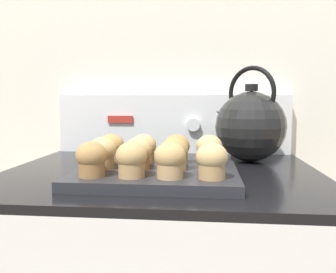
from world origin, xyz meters
TOP-DOWN VIEW (x-y plane):
  - wall_back at (0.00, 0.71)m, footprint 8.00×0.05m
  - control_panel at (0.00, 0.65)m, footprint 0.77×0.07m
  - muffin_pan at (-0.00, 0.23)m, footprint 0.36×0.28m
  - muffin_r0_c0 at (-0.12, 0.15)m, footprint 0.06×0.06m
  - muffin_r0_c1 at (-0.04, 0.15)m, footprint 0.06×0.06m
  - muffin_r0_c2 at (0.04, 0.16)m, footprint 0.06×0.06m
  - muffin_r0_c3 at (0.12, 0.16)m, footprint 0.06×0.06m
  - muffin_r1_c0 at (-0.12, 0.23)m, footprint 0.06×0.06m
  - muffin_r1_c1 at (-0.04, 0.24)m, footprint 0.06×0.06m
  - muffin_r1_c2 at (0.04, 0.23)m, footprint 0.06×0.06m
  - muffin_r2_c0 at (-0.12, 0.31)m, footprint 0.06×0.06m
  - muffin_r2_c1 at (-0.04, 0.31)m, footprint 0.06×0.06m
  - muffin_r2_c2 at (0.04, 0.31)m, footprint 0.06×0.06m
  - muffin_r2_c3 at (0.12, 0.31)m, footprint 0.06×0.06m
  - tea_kettle at (0.24, 0.50)m, footprint 0.22×0.20m

SIDE VIEW (x-z plane):
  - muffin_pan at x=0.00m, z-range 0.93..0.96m
  - muffin_r0_c0 at x=-0.12m, z-range 0.96..1.03m
  - muffin_r0_c1 at x=-0.04m, z-range 0.96..1.03m
  - muffin_r0_c2 at x=0.04m, z-range 0.96..1.03m
  - muffin_r0_c3 at x=0.12m, z-range 0.96..1.03m
  - muffin_r1_c0 at x=-0.12m, z-range 0.96..1.03m
  - muffin_r1_c1 at x=-0.04m, z-range 0.96..1.03m
  - muffin_r1_c2 at x=0.04m, z-range 0.96..1.03m
  - muffin_r2_c0 at x=-0.12m, z-range 0.96..1.03m
  - muffin_r2_c1 at x=-0.04m, z-range 0.96..1.03m
  - muffin_r2_c2 at x=0.04m, z-range 0.96..1.03m
  - muffin_r2_c3 at x=0.12m, z-range 0.96..1.03m
  - control_panel at x=0.00m, z-range 0.93..1.13m
  - tea_kettle at x=0.24m, z-range 0.90..1.17m
  - wall_back at x=0.00m, z-range 0.00..2.40m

